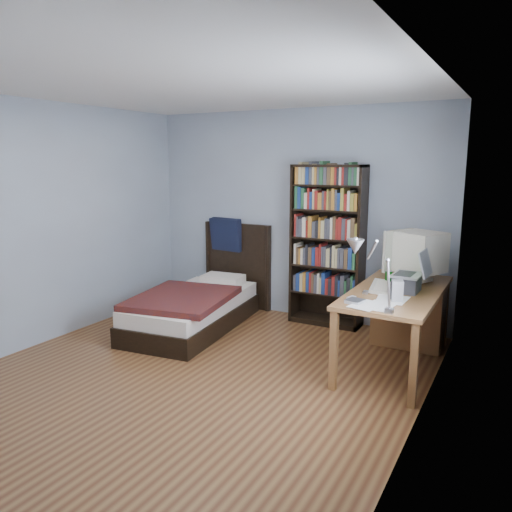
% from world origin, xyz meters
% --- Properties ---
extents(room, '(4.20, 4.24, 2.50)m').
position_xyz_m(room, '(0.03, -0.00, 1.25)').
color(room, '#592F1A').
rests_on(room, ground).
extents(desk, '(0.75, 1.62, 0.73)m').
position_xyz_m(desk, '(1.51, 1.54, 0.42)').
color(desk, brown).
rests_on(desk, floor).
extents(crt_monitor, '(0.58, 0.53, 0.49)m').
position_xyz_m(crt_monitor, '(1.58, 1.55, 1.01)').
color(crt_monitor, beige).
rests_on(crt_monitor, desk).
extents(laptop, '(0.32, 0.32, 0.39)m').
position_xyz_m(laptop, '(1.61, 1.07, 0.84)').
color(laptop, '#2D2D30').
rests_on(laptop, desk).
extents(desk_lamp, '(0.25, 0.54, 0.64)m').
position_xyz_m(desk_lamp, '(1.49, -0.05, 1.25)').
color(desk_lamp, '#99999E').
rests_on(desk_lamp, desk).
extents(keyboard, '(0.26, 0.50, 0.05)m').
position_xyz_m(keyboard, '(1.37, 1.07, 0.75)').
color(keyboard, '#B6AE98').
rests_on(keyboard, desk).
extents(speaker, '(0.12, 0.12, 0.18)m').
position_xyz_m(speaker, '(1.59, 0.70, 0.82)').
color(speaker, gray).
rests_on(speaker, desk).
extents(soda_can, '(0.07, 0.07, 0.13)m').
position_xyz_m(soda_can, '(1.38, 1.28, 0.79)').
color(soda_can, '#0A3A08').
rests_on(soda_can, desk).
extents(mouse, '(0.06, 0.11, 0.04)m').
position_xyz_m(mouse, '(1.47, 1.34, 0.75)').
color(mouse, silver).
rests_on(mouse, desk).
extents(phone_silver, '(0.06, 0.10, 0.02)m').
position_xyz_m(phone_silver, '(1.29, 0.83, 0.74)').
color(phone_silver, '#B1B1B5').
rests_on(phone_silver, desk).
extents(phone_grey, '(0.06, 0.10, 0.02)m').
position_xyz_m(phone_grey, '(1.23, 0.59, 0.74)').
color(phone_grey, gray).
rests_on(phone_grey, desk).
extents(external_drive, '(0.16, 0.16, 0.03)m').
position_xyz_m(external_drive, '(1.30, 0.48, 0.74)').
color(external_drive, gray).
rests_on(external_drive, desk).
extents(bookshelf, '(0.83, 0.30, 1.85)m').
position_xyz_m(bookshelf, '(0.50, 1.94, 0.93)').
color(bookshelf, black).
rests_on(bookshelf, floor).
extents(bed, '(1.15, 2.03, 1.16)m').
position_xyz_m(bed, '(-0.78, 1.15, 0.26)').
color(bed, black).
rests_on(bed, floor).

